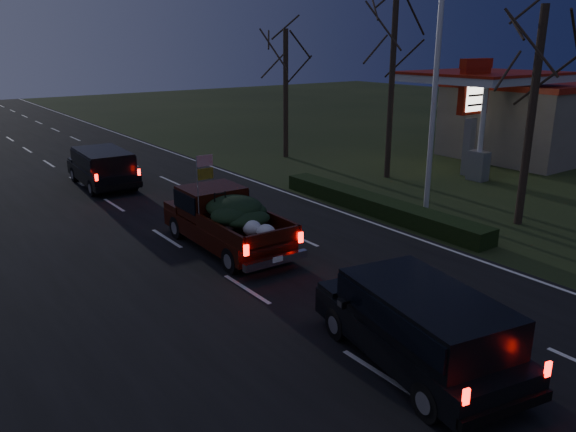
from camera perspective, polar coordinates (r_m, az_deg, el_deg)
ground at (r=15.10m, az=-4.23°, el=-7.47°), size 120.00×120.00×0.00m
road_asphalt at (r=15.09m, az=-4.23°, el=-7.44°), size 14.00×120.00×0.02m
hedge_row at (r=21.83m, az=8.98°, el=1.08°), size 1.00×10.00×0.60m
light_pole at (r=21.60m, az=14.87°, el=14.53°), size 0.50×0.90×9.16m
gas_price_pylon at (r=28.68m, az=18.30°, el=11.34°), size 2.00×0.41×5.57m
gas_station_building at (r=36.12m, az=24.30°, el=8.92°), size 10.00×7.00×4.00m
gas_canopy at (r=30.85m, az=19.11°, el=12.71°), size 7.10×6.10×4.88m
bare_tree_near at (r=21.11m, az=24.05°, el=13.92°), size 3.60×3.60×7.50m
bare_tree_mid at (r=27.15m, az=10.71°, el=17.07°), size 3.60×3.60×8.50m
bare_tree_far at (r=31.78m, az=-0.24°, el=15.32°), size 3.60×3.60×7.00m
pickup_truck at (r=17.78m, az=-6.33°, el=-0.10°), size 2.13×5.29×2.75m
lead_suv at (r=26.66m, az=-18.31°, el=5.00°), size 2.23×4.87×1.37m
rear_suv at (r=11.56m, az=13.38°, el=-10.32°), size 2.87×5.09×1.38m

